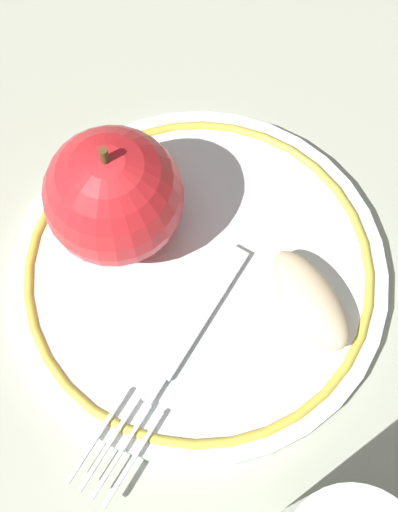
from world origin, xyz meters
The scene contains 5 objects.
ground_plane centered at (0.00, 0.00, 0.00)m, with size 2.00×2.00×0.00m, color #ABB19C.
plate centered at (-0.01, -0.01, 0.01)m, with size 0.24×0.24×0.01m.
apple_red_whole centered at (-0.04, 0.04, 0.05)m, with size 0.08×0.08×0.09m.
apple_slice_front centered at (0.05, -0.05, 0.02)m, with size 0.07×0.03×0.02m, color beige.
fork centered at (-0.04, -0.05, 0.02)m, with size 0.15×0.12×0.00m.
Camera 1 is at (-0.06, -0.16, 0.42)m, focal length 50.00 mm.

